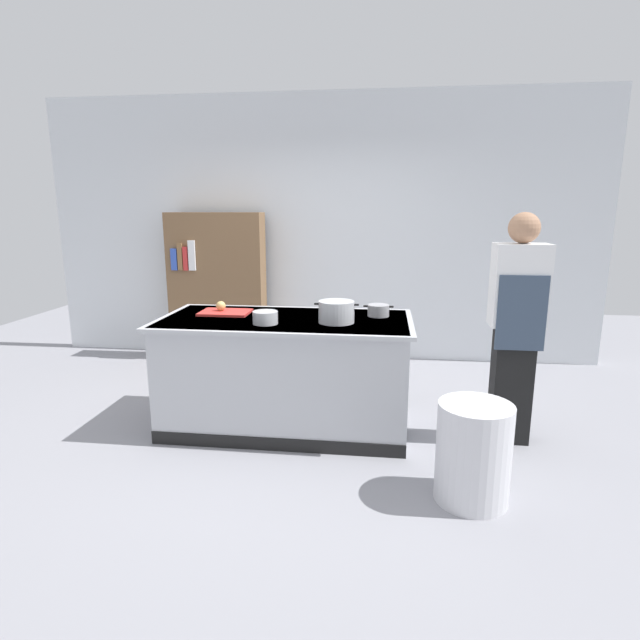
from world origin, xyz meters
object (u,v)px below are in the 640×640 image
trash_bin (473,453)px  onion (221,306)px  mixing_bowl (265,318)px  person_chef (516,324)px  sauce_pan (378,310)px  bookshelf (217,287)px  stock_pot (336,312)px

trash_bin → onion: bearing=150.6°
mixing_bowl → trash_bin: (1.43, -0.72, -0.64)m
person_chef → trash_bin: bearing=142.8°
trash_bin → person_chef: bearing=64.9°
onion → sauce_pan: onion is taller
onion → trash_bin: (1.88, -1.06, -0.65)m
sauce_pan → trash_bin: size_ratio=0.39×
bookshelf → mixing_bowl: bearing=-62.6°
bookshelf → sauce_pan: bearing=-40.9°
person_chef → onion: bearing=73.3°
onion → stock_pot: stock_pot is taller
mixing_bowl → stock_pot: bearing=12.0°
sauce_pan → mixing_bowl: 0.92m
mixing_bowl → person_chef: (1.84, 0.16, -0.03)m
onion → stock_pot: bearing=-13.3°
stock_pot → sauce_pan: size_ratio=1.41×
trash_bin → person_chef: (0.41, 0.88, 0.61)m
sauce_pan → trash_bin: (0.60, -1.10, -0.64)m
onion → bookshelf: bearing=109.5°
mixing_bowl → person_chef: person_chef is taller
stock_pot → person_chef: person_chef is taller
stock_pot → bookshelf: (-1.56, 1.89, -0.13)m
onion → person_chef: size_ratio=0.05×
stock_pot → trash_bin: 1.40m
person_chef → mixing_bowl: bearing=82.8°
sauce_pan → person_chef: bearing=-12.5°
trash_bin → person_chef: 1.14m
sauce_pan → mixing_bowl: (-0.83, -0.38, 0.00)m
sauce_pan → trash_bin: 1.41m
onion → person_chef: (2.30, -0.18, -0.05)m
stock_pot → bookshelf: size_ratio=0.20×
sauce_pan → onion: bearing=-178.3°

